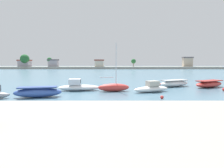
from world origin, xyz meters
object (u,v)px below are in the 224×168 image
(mooring_buoy_0, at_px, (162,97))
(mooring_buoy_4, at_px, (160,84))
(mooring_buoy_1, at_px, (156,87))
(moored_boat_7, at_px, (209,84))
(moored_boat_5, at_px, (151,88))
(mooring_buoy_3, at_px, (223,89))
(moored_boat_6, at_px, (174,83))
(moored_boat_2, at_px, (38,92))
(moored_boat_4, at_px, (113,87))
(moored_boat_3, at_px, (78,87))

(mooring_buoy_0, xyz_separation_m, mooring_buoy_4, (2.90, 12.40, -0.02))
(mooring_buoy_1, bearing_deg, moored_boat_7, 3.85)
(mooring_buoy_0, bearing_deg, moored_boat_5, 91.74)
(mooring_buoy_0, distance_m, mooring_buoy_1, 9.05)
(moored_boat_5, xyz_separation_m, mooring_buoy_3, (9.91, 0.85, -0.28))
(moored_boat_5, relative_size, moored_boat_6, 0.93)
(mooring_buoy_4, bearing_deg, moored_boat_6, -47.56)
(mooring_buoy_1, height_order, mooring_buoy_4, mooring_buoy_4)
(moored_boat_2, xyz_separation_m, moored_boat_4, (8.39, 4.41, -0.02))
(moored_boat_3, distance_m, mooring_buoy_3, 19.65)
(moored_boat_3, height_order, mooring_buoy_1, moored_boat_3)
(moored_boat_5, relative_size, mooring_buoy_4, 16.01)
(moored_boat_5, bearing_deg, mooring_buoy_4, 46.03)
(moored_boat_2, bearing_deg, moored_boat_5, 4.12)
(moored_boat_2, distance_m, mooring_buoy_3, 23.69)
(moored_boat_6, relative_size, mooring_buoy_1, 19.44)
(moored_boat_2, xyz_separation_m, mooring_buoy_1, (14.86, 7.99, -0.42))
(mooring_buoy_0, bearing_deg, moored_boat_6, 66.09)
(moored_boat_2, relative_size, mooring_buoy_1, 18.28)
(moored_boat_2, distance_m, moored_boat_4, 9.48)
(moored_boat_6, distance_m, moored_boat_7, 5.12)
(mooring_buoy_0, relative_size, mooring_buoy_4, 1.09)
(moored_boat_6, height_order, mooring_buoy_1, moored_boat_6)
(moored_boat_7, height_order, mooring_buoy_1, moored_boat_7)
(moored_boat_2, relative_size, mooring_buoy_3, 12.19)
(moored_boat_4, height_order, mooring_buoy_1, moored_boat_4)
(mooring_buoy_1, relative_size, mooring_buoy_4, 0.89)
(moored_boat_7, distance_m, mooring_buoy_3, 3.86)
(mooring_buoy_0, height_order, mooring_buoy_4, mooring_buoy_0)
(moored_boat_3, relative_size, moored_boat_7, 0.99)
(moored_boat_4, bearing_deg, mooring_buoy_1, 21.44)
(mooring_buoy_1, xyz_separation_m, mooring_buoy_3, (8.36, -3.29, 0.07))
(moored_boat_5, distance_m, moored_boat_6, 7.44)
(moored_boat_7, xyz_separation_m, mooring_buoy_4, (-6.77, 2.91, -0.36))
(moored_boat_3, height_order, moored_boat_5, moored_boat_3)
(moored_boat_2, bearing_deg, mooring_buoy_1, 16.25)
(mooring_buoy_4, bearing_deg, moored_boat_4, -138.54)
(moored_boat_5, xyz_separation_m, mooring_buoy_0, (0.15, -4.80, -0.32))
(moored_boat_3, bearing_deg, moored_boat_4, -13.28)
(mooring_buoy_1, bearing_deg, mooring_buoy_4, 66.62)
(moored_boat_3, xyz_separation_m, moored_boat_4, (4.81, -0.67, 0.01))
(moored_boat_2, height_order, moored_boat_3, moored_boat_3)
(moored_boat_2, xyz_separation_m, moored_boat_5, (13.30, 3.85, -0.07))
(moored_boat_6, bearing_deg, mooring_buoy_1, 179.75)
(moored_boat_2, bearing_deg, mooring_buoy_4, 22.98)
(moored_boat_6, distance_m, mooring_buoy_0, 11.48)
(moored_boat_2, relative_size, moored_boat_4, 0.84)
(mooring_buoy_3, bearing_deg, mooring_buoy_1, 158.53)
(moored_boat_5, relative_size, mooring_buoy_0, 14.63)
(moored_boat_5, distance_m, mooring_buoy_4, 8.20)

